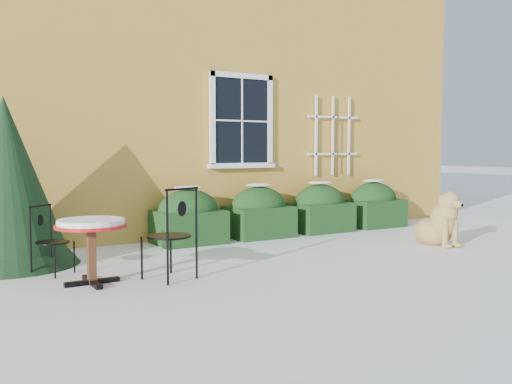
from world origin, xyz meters
TOP-DOWN VIEW (x-y plane):
  - ground at (0.00, 0.00)m, footprint 80.00×80.00m
  - house at (0.00, 7.00)m, footprint 12.40×8.40m
  - hedge_row at (1.65, 2.55)m, footprint 4.95×0.80m
  - evergreen_shrub at (-3.00, 2.18)m, footprint 1.78×1.78m
  - bistro_table at (-2.37, 0.57)m, footprint 0.77×0.77m
  - patio_chair_near at (-1.52, 0.33)m, footprint 0.60×0.59m
  - patio_chair_far at (-2.64, 1.34)m, footprint 0.51×0.51m
  - dog at (2.92, 0.35)m, footprint 0.60×0.97m

SIDE VIEW (x-z plane):
  - ground at x=0.00m, z-range 0.00..0.00m
  - dog at x=2.92m, z-range -0.09..0.79m
  - hedge_row at x=1.65m, z-range -0.05..0.86m
  - patio_chair_far at x=-2.64m, z-range 0.00..0.82m
  - patio_chair_near at x=-1.52m, z-range 0.00..1.05m
  - bistro_table at x=-2.37m, z-range 0.24..0.96m
  - evergreen_shrub at x=-3.00m, z-range -0.21..1.95m
  - house at x=0.00m, z-range 0.02..6.42m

